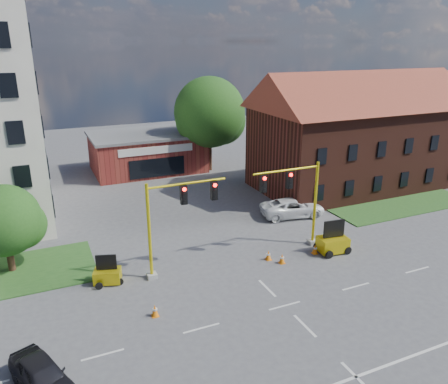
{
  "coord_description": "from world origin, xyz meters",
  "views": [
    {
      "loc": [
        -11.63,
        -17.83,
        14.02
      ],
      "look_at": [
        0.71,
        10.0,
        3.49
      ],
      "focal_mm": 35.0,
      "sensor_mm": 36.0,
      "label": 1
    }
  ],
  "objects_px": {
    "trailer_west": "(107,274)",
    "pickup_white": "(293,208)",
    "signal_mast_east": "(296,196)",
    "trailer_east": "(333,243)",
    "sedan_dark": "(42,376)",
    "signal_mast_west": "(175,216)"
  },
  "relations": [
    {
      "from": "trailer_east",
      "to": "signal_mast_east",
      "type": "bearing_deg",
      "value": 149.08
    },
    {
      "from": "sedan_dark",
      "to": "signal_mast_east",
      "type": "bearing_deg",
      "value": 0.92
    },
    {
      "from": "signal_mast_west",
      "to": "pickup_white",
      "type": "bearing_deg",
      "value": 23.57
    },
    {
      "from": "trailer_west",
      "to": "trailer_east",
      "type": "distance_m",
      "value": 15.29
    },
    {
      "from": "signal_mast_west",
      "to": "trailer_west",
      "type": "relative_size",
      "value": 3.37
    },
    {
      "from": "signal_mast_east",
      "to": "trailer_east",
      "type": "height_order",
      "value": "signal_mast_east"
    },
    {
      "from": "signal_mast_east",
      "to": "pickup_white",
      "type": "bearing_deg",
      "value": 58.23
    },
    {
      "from": "signal_mast_west",
      "to": "trailer_east",
      "type": "distance_m",
      "value": 11.45
    },
    {
      "from": "trailer_east",
      "to": "pickup_white",
      "type": "distance_m",
      "value": 6.95
    },
    {
      "from": "trailer_west",
      "to": "trailer_east",
      "type": "bearing_deg",
      "value": 10.17
    },
    {
      "from": "signal_mast_west",
      "to": "sedan_dark",
      "type": "height_order",
      "value": "signal_mast_west"
    },
    {
      "from": "signal_mast_west",
      "to": "sedan_dark",
      "type": "relative_size",
      "value": 1.53
    },
    {
      "from": "signal_mast_east",
      "to": "trailer_east",
      "type": "relative_size",
      "value": 2.71
    },
    {
      "from": "signal_mast_west",
      "to": "trailer_east",
      "type": "xyz_separation_m",
      "value": [
        10.87,
        -1.66,
        -3.2
      ]
    },
    {
      "from": "trailer_west",
      "to": "trailer_east",
      "type": "xyz_separation_m",
      "value": [
        15.13,
        -2.19,
        0.15
      ]
    },
    {
      "from": "signal_mast_east",
      "to": "trailer_west",
      "type": "xyz_separation_m",
      "value": [
        -12.98,
        0.53,
        -3.35
      ]
    },
    {
      "from": "trailer_west",
      "to": "trailer_east",
      "type": "height_order",
      "value": "trailer_east"
    },
    {
      "from": "sedan_dark",
      "to": "trailer_west",
      "type": "bearing_deg",
      "value": 40.52
    },
    {
      "from": "trailer_east",
      "to": "sedan_dark",
      "type": "distance_m",
      "value": 19.92
    },
    {
      "from": "trailer_east",
      "to": "sedan_dark",
      "type": "xyz_separation_m",
      "value": [
        -19.15,
        -5.5,
        -0.03
      ]
    },
    {
      "from": "trailer_east",
      "to": "pickup_white",
      "type": "relative_size",
      "value": 0.42
    },
    {
      "from": "trailer_west",
      "to": "pickup_white",
      "type": "xyz_separation_m",
      "value": [
        16.2,
        4.68,
        0.18
      ]
    }
  ]
}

